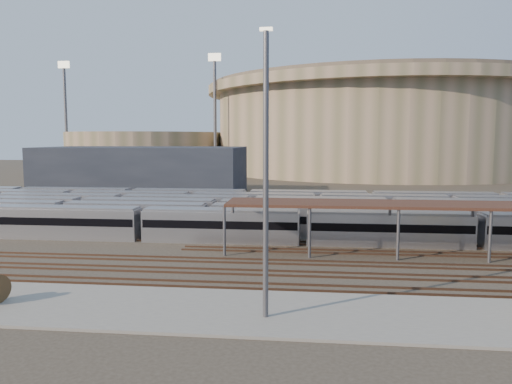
{
  "coord_description": "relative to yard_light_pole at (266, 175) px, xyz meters",
  "views": [
    {
      "loc": [
        0.68,
        -47.69,
        11.87
      ],
      "look_at": [
        -5.97,
        12.0,
        5.38
      ],
      "focal_mm": 35.0,
      "sensor_mm": 36.0,
      "label": 1
    }
  ],
  "objects": [
    {
      "name": "apron",
      "position": [
        -2.79,
        1.1,
        -9.43
      ],
      "size": [
        50.0,
        9.0,
        0.2
      ],
      "primitive_type": "cube",
      "color": "gray",
      "rests_on": "ground"
    },
    {
      "name": "empty_tracks",
      "position": [
        2.21,
        11.1,
        -9.44
      ],
      "size": [
        170.0,
        9.62,
        0.18
      ],
      "color": "#4C3323",
      "rests_on": "ground"
    },
    {
      "name": "secondary_arena",
      "position": [
        -57.79,
        146.1,
        -2.53
      ],
      "size": [
        56.0,
        56.0,
        14.0
      ],
      "primitive_type": "cylinder",
      "color": "gray",
      "rests_on": "ground"
    },
    {
      "name": "stadium",
      "position": [
        27.21,
        156.1,
        6.94
      ],
      "size": [
        124.0,
        124.0,
        32.5
      ],
      "color": "gray",
      "rests_on": "ground"
    },
    {
      "name": "floodlight_1",
      "position": [
        -82.79,
        136.1,
        11.12
      ],
      "size": [
        4.0,
        1.0,
        38.4
      ],
      "color": "#535458",
      "rests_on": "ground"
    },
    {
      "name": "subway_trains",
      "position": [
        2.03,
        34.6,
        -7.73
      ],
      "size": [
        128.41,
        23.9,
        3.6
      ],
      "color": "#B9B8BD",
      "rests_on": "ground"
    },
    {
      "name": "floodlight_3",
      "position": [
        -7.79,
        176.1,
        11.12
      ],
      "size": [
        4.0,
        1.0,
        38.4
      ],
      "color": "#535458",
      "rests_on": "ground"
    },
    {
      "name": "ground",
      "position": [
        2.21,
        16.1,
        -9.53
      ],
      "size": [
        420.0,
        420.0,
        0.0
      ],
      "primitive_type": "plane",
      "color": "#383026",
      "rests_on": "ground"
    },
    {
      "name": "yard_light_pole",
      "position": [
        0.0,
        0.0,
        0.0
      ],
      "size": [
        0.82,
        0.36,
        18.49
      ],
      "color": "#535458",
      "rests_on": "apron"
    },
    {
      "name": "service_building",
      "position": [
        -32.79,
        71.1,
        -4.53
      ],
      "size": [
        42.0,
        20.0,
        10.0
      ],
      "primitive_type": "cube",
      "color": "#1E232D",
      "rests_on": "ground"
    },
    {
      "name": "floodlight_0",
      "position": [
        -27.79,
        126.1,
        11.12
      ],
      "size": [
        4.0,
        1.0,
        38.4
      ],
      "color": "#535458",
      "rests_on": "ground"
    }
  ]
}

